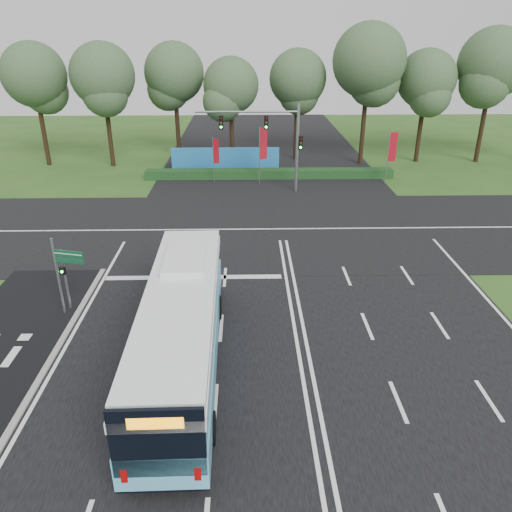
% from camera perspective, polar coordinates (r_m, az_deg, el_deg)
% --- Properties ---
extents(ground, '(120.00, 120.00, 0.00)m').
position_cam_1_polar(ground, '(22.76, 4.40, -8.18)').
color(ground, '#2C511B').
rests_on(ground, ground).
extents(road_main, '(20.00, 120.00, 0.04)m').
position_cam_1_polar(road_main, '(22.75, 4.40, -8.13)').
color(road_main, black).
rests_on(road_main, ground).
extents(road_cross, '(120.00, 14.00, 0.05)m').
position_cam_1_polar(road_cross, '(33.43, 2.52, 3.08)').
color(road_cross, black).
rests_on(road_cross, ground).
extents(kerb_strip, '(0.25, 18.00, 0.12)m').
position_cam_1_polar(kerb_strip, '(21.69, -23.06, -12.04)').
color(kerb_strip, gray).
rests_on(kerb_strip, ground).
extents(city_bus, '(2.93, 12.77, 3.65)m').
position_cam_1_polar(city_bus, '(19.55, -8.49, -8.05)').
color(city_bus, '#5DB6D8').
rests_on(city_bus, ground).
extents(pedestrian_signal, '(0.28, 0.40, 3.09)m').
position_cam_1_polar(pedestrian_signal, '(24.93, -21.00, -2.34)').
color(pedestrian_signal, gray).
rests_on(pedestrian_signal, ground).
extents(street_sign, '(1.46, 0.44, 3.85)m').
position_cam_1_polar(street_sign, '(24.14, -21.18, -1.28)').
color(street_sign, gray).
rests_on(street_sign, ground).
extents(banner_flag_left, '(0.54, 0.28, 3.94)m').
position_cam_1_polar(banner_flag_left, '(43.23, -4.65, 11.60)').
color(banner_flag_left, gray).
rests_on(banner_flag_left, ground).
extents(banner_flag_mid, '(0.67, 0.32, 4.88)m').
position_cam_1_polar(banner_flag_mid, '(42.73, 0.73, 12.31)').
color(banner_flag_mid, gray).
rests_on(banner_flag_mid, ground).
extents(banner_flag_right, '(0.67, 0.13, 4.53)m').
position_cam_1_polar(banner_flag_right, '(44.17, 15.23, 11.60)').
color(banner_flag_right, gray).
rests_on(banner_flag_right, ground).
extents(traffic_light_gantry, '(8.41, 0.28, 7.00)m').
position_cam_1_polar(traffic_light_gantry, '(40.32, 2.19, 13.72)').
color(traffic_light_gantry, gray).
rests_on(traffic_light_gantry, ground).
extents(hedge, '(22.00, 1.20, 0.80)m').
position_cam_1_polar(hedge, '(45.17, 1.54, 9.37)').
color(hedge, '#123416').
rests_on(hedge, ground).
extents(blue_hoarding, '(10.00, 0.30, 2.20)m').
position_cam_1_polar(blue_hoarding, '(47.40, -3.51, 10.94)').
color(blue_hoarding, '#206EB0').
rests_on(blue_hoarding, ground).
extents(eucalyptus_row, '(54.10, 9.46, 12.93)m').
position_cam_1_polar(eucalyptus_row, '(49.90, 6.79, 20.21)').
color(eucalyptus_row, black).
rests_on(eucalyptus_row, ground).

